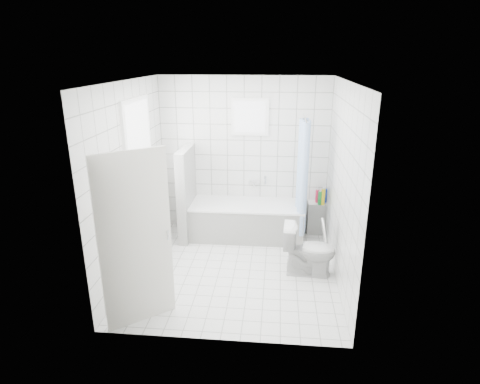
# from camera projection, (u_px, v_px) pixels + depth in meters

# --- Properties ---
(ground) EXTENTS (3.00, 3.00, 0.00)m
(ground) POSITION_uv_depth(u_px,v_px,m) (235.00, 269.00, 5.72)
(ground) COLOR white
(ground) RESTS_ON ground
(ceiling) EXTENTS (3.00, 3.00, 0.00)m
(ceiling) POSITION_uv_depth(u_px,v_px,m) (234.00, 81.00, 4.87)
(ceiling) COLOR white
(ceiling) RESTS_ON ground
(wall_back) EXTENTS (2.80, 0.02, 2.60)m
(wall_back) POSITION_uv_depth(u_px,v_px,m) (244.00, 156.00, 6.71)
(wall_back) COLOR white
(wall_back) RESTS_ON ground
(wall_front) EXTENTS (2.80, 0.02, 2.60)m
(wall_front) POSITION_uv_depth(u_px,v_px,m) (218.00, 229.00, 3.88)
(wall_front) COLOR white
(wall_front) RESTS_ON ground
(wall_left) EXTENTS (0.02, 3.00, 2.60)m
(wall_left) POSITION_uv_depth(u_px,v_px,m) (132.00, 180.00, 5.42)
(wall_left) COLOR white
(wall_left) RESTS_ON ground
(wall_right) EXTENTS (0.02, 3.00, 2.60)m
(wall_right) POSITION_uv_depth(u_px,v_px,m) (342.00, 186.00, 5.17)
(wall_right) COLOR white
(wall_right) RESTS_ON ground
(window_left) EXTENTS (0.01, 0.90, 1.40)m
(window_left) POSITION_uv_depth(u_px,v_px,m) (140.00, 153.00, 5.60)
(window_left) COLOR white
(window_left) RESTS_ON wall_left
(window_back) EXTENTS (0.50, 0.01, 0.50)m
(window_back) POSITION_uv_depth(u_px,v_px,m) (250.00, 117.00, 6.45)
(window_back) COLOR white
(window_back) RESTS_ON wall_back
(window_sill) EXTENTS (0.18, 1.02, 0.08)m
(window_sill) POSITION_uv_depth(u_px,v_px,m) (147.00, 203.00, 5.84)
(window_sill) COLOR white
(window_sill) RESTS_ON wall_left
(door) EXTENTS (0.65, 0.53, 2.00)m
(door) POSITION_uv_depth(u_px,v_px,m) (136.00, 241.00, 4.32)
(door) COLOR silver
(door) RESTS_ON ground
(bathtub) EXTENTS (1.85, 0.77, 0.58)m
(bathtub) POSITION_uv_depth(u_px,v_px,m) (247.00, 220.00, 6.68)
(bathtub) COLOR white
(bathtub) RESTS_ON ground
(partition_wall) EXTENTS (0.15, 0.85, 1.50)m
(partition_wall) POSITION_uv_depth(u_px,v_px,m) (187.00, 193.00, 6.57)
(partition_wall) COLOR white
(partition_wall) RESTS_ON ground
(tiled_ledge) EXTENTS (0.40, 0.24, 0.55)m
(tiled_ledge) POSITION_uv_depth(u_px,v_px,m) (319.00, 218.00, 6.81)
(tiled_ledge) COLOR white
(tiled_ledge) RESTS_ON ground
(toilet) EXTENTS (0.73, 0.45, 0.73)m
(toilet) POSITION_uv_depth(u_px,v_px,m) (309.00, 250.00, 5.50)
(toilet) COLOR silver
(toilet) RESTS_ON ground
(curtain_rod) EXTENTS (0.02, 0.80, 0.02)m
(curtain_rod) POSITION_uv_depth(u_px,v_px,m) (305.00, 118.00, 6.02)
(curtain_rod) COLOR silver
(curtain_rod) RESTS_ON wall_back
(shower_curtain) EXTENTS (0.14, 0.48, 1.78)m
(shower_curtain) POSITION_uv_depth(u_px,v_px,m) (302.00, 178.00, 6.19)
(shower_curtain) COLOR #4B84DC
(shower_curtain) RESTS_ON curtain_rod
(tub_faucet) EXTENTS (0.18, 0.06, 0.06)m
(tub_faucet) POSITION_uv_depth(u_px,v_px,m) (255.00, 182.00, 6.80)
(tub_faucet) COLOR silver
(tub_faucet) RESTS_ON wall_back
(sill_bottles) EXTENTS (0.16, 0.62, 0.30)m
(sill_bottles) POSITION_uv_depth(u_px,v_px,m) (144.00, 195.00, 5.63)
(sill_bottles) COLOR #FF63C8
(sill_bottles) RESTS_ON window_sill
(ledge_bottles) EXTENTS (0.19, 0.18, 0.27)m
(ledge_bottles) POSITION_uv_depth(u_px,v_px,m) (322.00, 197.00, 6.64)
(ledge_bottles) COLOR yellow
(ledge_bottles) RESTS_ON tiled_ledge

